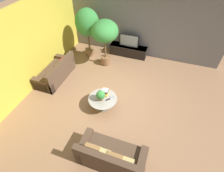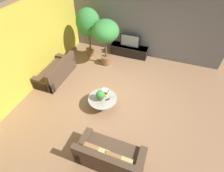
{
  "view_description": "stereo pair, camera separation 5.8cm",
  "coord_description": "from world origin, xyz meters",
  "px_view_note": "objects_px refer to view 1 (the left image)",
  "views": [
    {
      "loc": [
        1.37,
        -4.16,
        4.85
      ],
      "look_at": [
        -0.14,
        0.04,
        0.55
      ],
      "focal_mm": 28.0,
      "sensor_mm": 36.0,
      "label": 1
    },
    {
      "loc": [
        1.42,
        -4.14,
        4.85
      ],
      "look_at": [
        -0.14,
        0.04,
        0.55
      ],
      "focal_mm": 28.0,
      "sensor_mm": 36.0,
      "label": 2
    }
  ],
  "objects_px": {
    "potted_palm_tall": "(87,24)",
    "potted_plant_tabletop": "(101,95)",
    "coffee_table": "(103,101)",
    "television": "(129,41)",
    "media_console": "(128,50)",
    "couch_near_entry": "(111,156)",
    "couch_by_wall": "(56,73)",
    "potted_palm_corner": "(105,33)"
  },
  "relations": [
    {
      "from": "television",
      "to": "potted_palm_tall",
      "type": "relative_size",
      "value": 0.4
    },
    {
      "from": "media_console",
      "to": "television",
      "type": "relative_size",
      "value": 1.99
    },
    {
      "from": "media_console",
      "to": "couch_by_wall",
      "type": "distance_m",
      "value": 3.53
    },
    {
      "from": "couch_by_wall",
      "to": "potted_palm_tall",
      "type": "distance_m",
      "value": 2.49
    },
    {
      "from": "media_console",
      "to": "couch_near_entry",
      "type": "distance_m",
      "value": 5.29
    },
    {
      "from": "coffee_table",
      "to": "couch_near_entry",
      "type": "relative_size",
      "value": 0.55
    },
    {
      "from": "coffee_table",
      "to": "couch_near_entry",
      "type": "bearing_deg",
      "value": -61.83
    },
    {
      "from": "coffee_table",
      "to": "couch_near_entry",
      "type": "xyz_separation_m",
      "value": [
        0.93,
        -1.74,
        -0.0
      ]
    },
    {
      "from": "potted_palm_corner",
      "to": "television",
      "type": "bearing_deg",
      "value": 53.59
    },
    {
      "from": "coffee_table",
      "to": "couch_by_wall",
      "type": "distance_m",
      "value": 2.51
    },
    {
      "from": "couch_near_entry",
      "to": "potted_palm_corner",
      "type": "xyz_separation_m",
      "value": [
        -1.76,
        4.15,
        1.22
      ]
    },
    {
      "from": "potted_palm_tall",
      "to": "potted_palm_corner",
      "type": "xyz_separation_m",
      "value": [
        1.0,
        -0.45,
        -0.05
      ]
    },
    {
      "from": "coffee_table",
      "to": "potted_plant_tabletop",
      "type": "height_order",
      "value": "potted_plant_tabletop"
    },
    {
      "from": "media_console",
      "to": "television",
      "type": "xyz_separation_m",
      "value": [
        0.0,
        -0.0,
        0.52
      ]
    },
    {
      "from": "media_console",
      "to": "television",
      "type": "height_order",
      "value": "television"
    },
    {
      "from": "coffee_table",
      "to": "potted_palm_corner",
      "type": "bearing_deg",
      "value": 109.03
    },
    {
      "from": "potted_palm_corner",
      "to": "media_console",
      "type": "bearing_deg",
      "value": 53.63
    },
    {
      "from": "coffee_table",
      "to": "couch_by_wall",
      "type": "xyz_separation_m",
      "value": [
        -2.38,
        0.79,
        -0.01
      ]
    },
    {
      "from": "coffee_table",
      "to": "potted_palm_corner",
      "type": "height_order",
      "value": "potted_palm_corner"
    },
    {
      "from": "couch_by_wall",
      "to": "television",
      "type": "bearing_deg",
      "value": 138.85
    },
    {
      "from": "television",
      "to": "potted_palm_corner",
      "type": "distance_m",
      "value": 1.49
    },
    {
      "from": "television",
      "to": "couch_by_wall",
      "type": "bearing_deg",
      "value": -131.15
    },
    {
      "from": "couch_near_entry",
      "to": "couch_by_wall",
      "type": "bearing_deg",
      "value": -37.36
    },
    {
      "from": "media_console",
      "to": "potted_palm_tall",
      "type": "relative_size",
      "value": 0.8
    },
    {
      "from": "television",
      "to": "couch_by_wall",
      "type": "distance_m",
      "value": 3.57
    },
    {
      "from": "couch_by_wall",
      "to": "couch_near_entry",
      "type": "height_order",
      "value": "same"
    },
    {
      "from": "media_console",
      "to": "couch_near_entry",
      "type": "bearing_deg",
      "value": -79.17
    },
    {
      "from": "potted_palm_tall",
      "to": "potted_plant_tabletop",
      "type": "xyz_separation_m",
      "value": [
        1.79,
        -2.93,
        -0.92
      ]
    },
    {
      "from": "coffee_table",
      "to": "potted_palm_tall",
      "type": "bearing_deg",
      "value": 122.63
    },
    {
      "from": "couch_by_wall",
      "to": "potted_plant_tabletop",
      "type": "xyz_separation_m",
      "value": [
        2.35,
        -0.86,
        0.35
      ]
    },
    {
      "from": "potted_palm_corner",
      "to": "potted_plant_tabletop",
      "type": "relative_size",
      "value": 5.37
    },
    {
      "from": "potted_plant_tabletop",
      "to": "potted_palm_corner",
      "type": "bearing_deg",
      "value": 107.79
    },
    {
      "from": "potted_plant_tabletop",
      "to": "television",
      "type": "bearing_deg",
      "value": 90.42
    },
    {
      "from": "coffee_table",
      "to": "potted_palm_corner",
      "type": "xyz_separation_m",
      "value": [
        -0.83,
        2.41,
        1.22
      ]
    },
    {
      "from": "coffee_table",
      "to": "couch_by_wall",
      "type": "bearing_deg",
      "value": 161.66
    },
    {
      "from": "media_console",
      "to": "television",
      "type": "bearing_deg",
      "value": -90.0
    },
    {
      "from": "television",
      "to": "couch_near_entry",
      "type": "height_order",
      "value": "television"
    },
    {
      "from": "couch_near_entry",
      "to": "media_console",
      "type": "bearing_deg",
      "value": -79.17
    },
    {
      "from": "television",
      "to": "coffee_table",
      "type": "height_order",
      "value": "television"
    },
    {
      "from": "potted_palm_tall",
      "to": "potted_plant_tabletop",
      "type": "distance_m",
      "value": 3.55
    },
    {
      "from": "media_console",
      "to": "couch_near_entry",
      "type": "relative_size",
      "value": 0.99
    },
    {
      "from": "couch_near_entry",
      "to": "potted_palm_corner",
      "type": "distance_m",
      "value": 4.67
    }
  ]
}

